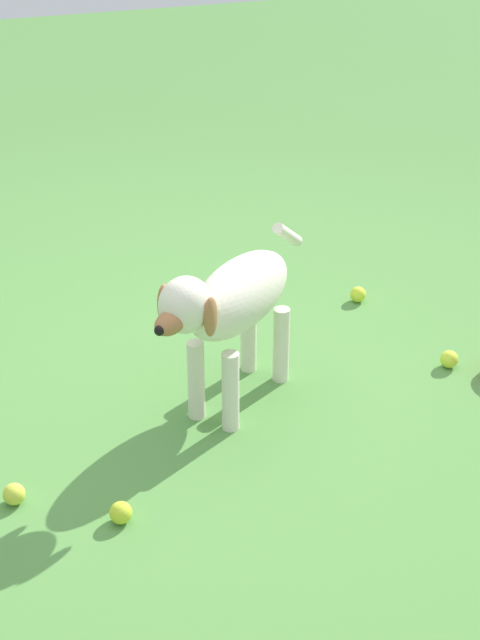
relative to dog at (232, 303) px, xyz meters
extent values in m
plane|color=#548C42|center=(-0.24, -0.06, -0.39)|extent=(14.00, 14.00, 0.00)
ellipsoid|color=silver|center=(-0.03, 0.04, 0.01)|extent=(0.49, 0.55, 0.24)
cylinder|color=silver|center=(0.13, -0.06, -0.25)|extent=(0.06, 0.06, 0.29)
cylinder|color=silver|center=(0.02, -0.14, -0.25)|extent=(0.06, 0.06, 0.29)
cylinder|color=silver|center=(-0.08, 0.22, -0.25)|extent=(0.06, 0.06, 0.29)
cylinder|color=silver|center=(-0.19, 0.14, -0.25)|extent=(0.06, 0.06, 0.29)
ellipsoid|color=silver|center=(0.16, -0.21, 0.12)|extent=(0.23, 0.23, 0.17)
ellipsoid|color=#9E663D|center=(0.21, -0.27, 0.09)|extent=(0.14, 0.14, 0.07)
sphere|color=black|center=(0.24, -0.32, 0.09)|extent=(0.03, 0.03, 0.03)
ellipsoid|color=#9E663D|center=(0.22, -0.15, 0.09)|extent=(0.06, 0.07, 0.13)
ellipsoid|color=#9E663D|center=(0.09, -0.25, 0.09)|extent=(0.06, 0.07, 0.13)
cylinder|color=silver|center=(-0.23, 0.30, 0.10)|extent=(0.14, 0.16, 0.14)
sphere|color=#C0D330|center=(0.44, -0.51, -0.36)|extent=(0.07, 0.07, 0.07)
sphere|color=#C7D13F|center=(0.24, -0.78, -0.36)|extent=(0.07, 0.07, 0.07)
sphere|color=#C9DF33|center=(-0.51, 0.76, -0.36)|extent=(0.07, 0.07, 0.07)
sphere|color=#CCDF39|center=(0.07, 0.83, -0.36)|extent=(0.07, 0.07, 0.07)
camera|label=1|loc=(2.42, -0.95, 1.37)|focal=51.12mm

